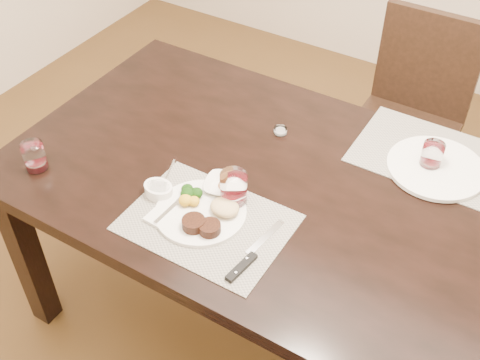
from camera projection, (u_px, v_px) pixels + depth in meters
The scene contains 15 objects.
ground_plane at pixel (303, 339), 2.30m from camera, with size 4.50×4.50×0.00m, color #4B3318.
dining_table at pixel (319, 218), 1.85m from camera, with size 2.00×1.00×0.75m.
chair_far at pixel (411, 109), 2.55m from camera, with size 0.42×0.42×0.90m.
placemat_near at pixel (208, 222), 1.72m from camera, with size 0.46×0.34×0.00m, color gray.
placemat_far at pixel (428, 155), 1.94m from camera, with size 0.46×0.34×0.00m, color gray.
dinner_plate at pixel (204, 212), 1.73m from camera, with size 0.27×0.27×0.05m.
napkin_fork at pixel (171, 210), 1.74m from camera, with size 0.09×0.16×0.02m.
steak_knife at pixel (247, 260), 1.61m from camera, with size 0.04×0.27×0.01m.
cracker_bowl at pixel (224, 185), 1.81m from camera, with size 0.15×0.15×0.05m.
sauce_ramekin at pixel (159, 190), 1.79m from camera, with size 0.09×0.14×0.07m.
wine_glass_near at pixel (234, 191), 1.74m from camera, with size 0.08×0.08×0.11m.
far_plate at pixel (436, 168), 1.88m from camera, with size 0.31×0.31×0.01m, color silver.
wine_glass_far at pixel (431, 157), 1.87m from camera, with size 0.07×0.07×0.09m.
wine_glass_side at pixel (35, 157), 1.87m from camera, with size 0.07×0.07×0.09m.
salt_cellar at pixel (280, 131), 2.02m from camera, with size 0.04×0.04×0.02m.
Camera 1 is at (0.46, -1.22, 2.01)m, focal length 45.00 mm.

